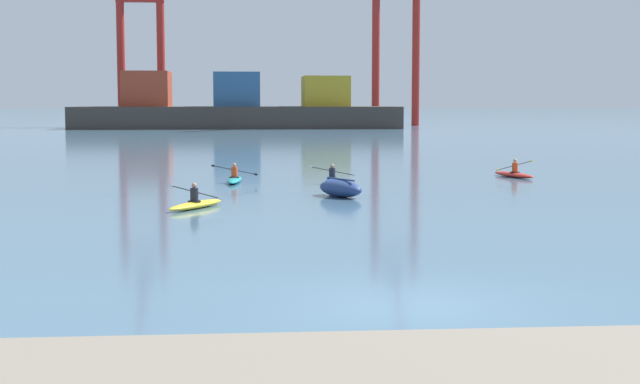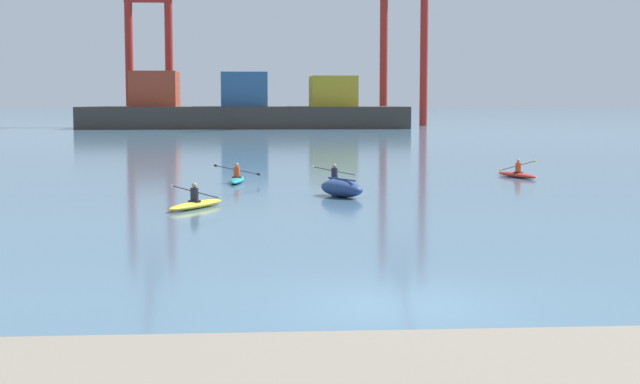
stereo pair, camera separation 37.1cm
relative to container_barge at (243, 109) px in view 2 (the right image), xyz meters
name	(u,v)px [view 2 (the right image)]	position (x,y,z in m)	size (l,w,h in m)	color
ground_plane	(398,305)	(4.17, -115.06, -2.71)	(800.00, 800.00, 0.00)	#476B84
container_barge	(243,109)	(0.00, 0.00, 0.00)	(45.51, 11.98, 7.93)	#38332D
gantry_crane_west	(148,22)	(-14.14, 9.53, 12.76)	(7.12, 16.31, 31.62)	maroon
gantry_crane_west_mid	(405,15)	(24.62, 10.68, 14.21)	(7.47, 17.91, 37.51)	maroon
capsized_dinghy	(342,188)	(4.98, -94.74, -2.36)	(2.21, 2.81, 0.76)	navy
kayak_red	(517,174)	(14.90, -85.76, -2.54)	(2.17, 3.42, 0.95)	red
kayak_yellow	(196,204)	(-0.76, -98.38, -2.54)	(2.21, 3.25, 0.95)	yellow
kayak_teal	(237,179)	(0.57, -87.69, -2.54)	(2.25, 3.44, 0.95)	teal
kayak_blue	(335,180)	(5.21, -88.67, -2.54)	(2.25, 3.45, 0.95)	#2856B2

